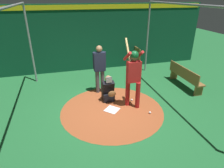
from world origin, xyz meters
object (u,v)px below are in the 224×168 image
Objects in this scene: umpire at (100,67)px; baseball_0 at (150,113)px; baseball_1 at (132,100)px; bat_rack at (136,57)px; catcher at (108,91)px; home_plate at (112,110)px; bench at (185,76)px; batter at (133,73)px.

umpire is 2.49m from baseball_0.
bat_rack is at bearing 156.56° from baseball_1.
baseball_0 is 1.00× the size of baseball_1.
umpire reaches higher than catcher.
bat_rack is at bearing 148.63° from home_plate.
baseball_0 is at bearing 16.14° from baseball_1.
home_plate is at bearing -3.93° from catcher.
bench is (-0.97, 3.35, 0.44)m from home_plate.
baseball_0 is (1.93, 1.21, -1.00)m from umpire.
bench is at bearing 106.23° from home_plate.
bat_rack reaches higher than bench.
batter is at bearing 95.89° from home_plate.
catcher is at bearing -129.86° from batter.
catcher is at bearing 10.48° from umpire.
bat_rack reaches higher than baseball_1.
batter is at bearing -147.62° from baseball_0.
catcher is (-0.57, -0.68, -0.81)m from batter.
umpire is 3.50m from bat_rack.
umpire is (-1.40, -0.09, 1.03)m from home_plate.
batter is 1.20m from baseball_1.
bench is at bearing 19.20° from bat_rack.
home_plate is at bearing 3.88° from umpire.
baseball_0 is 0.96m from baseball_1.
bench is at bearing 95.68° from catcher.
umpire is at bearing -136.94° from baseball_1.
home_plate is 0.22× the size of bench.
bat_rack is at bearing 164.31° from baseball_0.
batter reaches higher than bench.
umpire is at bearing -148.13° from batter.
umpire reaches higher than bat_rack.
catcher reaches higher than baseball_0.
baseball_0 is (1.18, 1.07, -0.34)m from catcher.
catcher is at bearing -35.70° from bat_rack.
batter is at bearing 31.87° from umpire.
catcher is 0.91m from baseball_1.
catcher is 0.83× the size of bat_rack.
bat_rack reaches higher than home_plate.
bench is (0.42, 3.44, -0.59)m from umpire.
catcher is at bearing -84.32° from bench.
catcher is 1.63m from baseball_0.
umpire is 24.87× the size of baseball_1.
batter is at bearing 50.14° from catcher.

